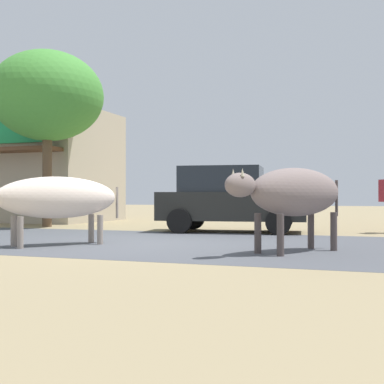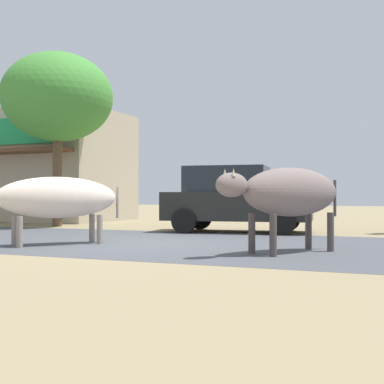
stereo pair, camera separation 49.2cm
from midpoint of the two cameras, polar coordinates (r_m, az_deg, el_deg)
ground at (r=10.19m, az=-5.79°, el=-5.52°), size 80.00×80.00×0.00m
asphalt_road at (r=10.19m, az=-5.79°, el=-5.51°), size 72.00×5.65×0.00m
storefront_left_cafe at (r=20.87m, az=-20.81°, el=2.55°), size 8.30×4.90×3.96m
roadside_tree at (r=16.04m, az=-16.54°, el=10.07°), size 3.28×3.28×5.16m
parked_hatchback_car at (r=12.99m, az=3.05°, el=-0.73°), size 3.80×2.15×1.64m
cow_near_brown at (r=9.78m, az=-16.34°, el=-0.64°), size 2.08×2.46×1.26m
cow_far_dark at (r=8.37m, az=9.55°, el=-0.09°), size 1.76×2.35×1.35m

